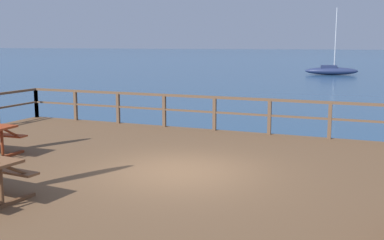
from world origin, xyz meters
name	(u,v)px	position (x,y,z in m)	size (l,w,h in m)	color
ground_plane	(179,211)	(0.00, 0.00, 0.00)	(600.00, 600.00, 0.00)	navy
wooden_deck	(179,191)	(0.00, 0.00, 0.45)	(16.07, 9.84, 0.90)	brown
railing_waterside_far	(241,108)	(0.00, 4.77, 1.65)	(15.87, 0.10, 1.09)	brown
sailboat_distant	(331,70)	(-1.54, 47.81, 0.51)	(6.21, 2.81, 7.72)	navy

